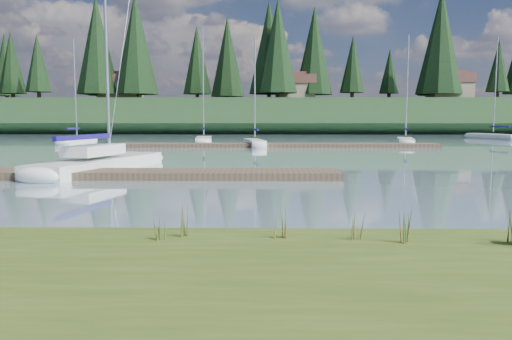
{
  "coord_description": "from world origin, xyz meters",
  "views": [
    {
      "loc": [
        1.02,
        -10.46,
        2.36
      ],
      "look_at": [
        0.86,
        -0.5,
        1.31
      ],
      "focal_mm": 35.0,
      "sensor_mm": 36.0,
      "label": 1
    }
  ],
  "objects": [
    {
      "name": "dock_near",
      "position": [
        -4.0,
        9.0,
        0.15
      ],
      "size": [
        16.0,
        2.0,
        0.3
      ],
      "primitive_type": "cube",
      "color": "#4C3D2C",
      "rests_on": "ground"
    },
    {
      "name": "mud_lip",
      "position": [
        0.0,
        -1.6,
        0.07
      ],
      "size": [
        60.0,
        0.5,
        0.14
      ],
      "primitive_type": "cube",
      "color": "#33281C",
      "rests_on": "ground"
    },
    {
      "name": "weed_3",
      "position": [
        -0.73,
        -2.43,
        0.57
      ],
      "size": [
        0.17,
        0.14,
        0.52
      ],
      "color": "#475B23",
      "rests_on": "bank"
    },
    {
      "name": "sailboat_bg_5",
      "position": [
        26.46,
        46.52,
        0.32
      ],
      "size": [
        3.79,
        8.02,
        11.31
      ],
      "rotation": [
        0.0,
        0.0,
        1.87
      ],
      "color": "white",
      "rests_on": "ground"
    },
    {
      "name": "dock_far",
      "position": [
        2.0,
        30.0,
        0.15
      ],
      "size": [
        26.0,
        2.2,
        0.3
      ],
      "primitive_type": "cube",
      "color": "#4C3D2C",
      "rests_on": "ground"
    },
    {
      "name": "weed_2",
      "position": [
        3.27,
        -2.58,
        0.63
      ],
      "size": [
        0.17,
        0.14,
        0.67
      ],
      "color": "#475B23",
      "rests_on": "bank"
    },
    {
      "name": "conifer_4",
      "position": [
        3.0,
        66.0,
        13.09
      ],
      "size": [
        6.16,
        6.16,
        15.1
      ],
      "color": "#382619",
      "rests_on": "ridge"
    },
    {
      "name": "sailboat_bg_4",
      "position": [
        13.64,
        34.41,
        0.33
      ],
      "size": [
        2.64,
        6.53,
        9.63
      ],
      "rotation": [
        0.0,
        0.0,
        1.35
      ],
      "color": "white",
      "rests_on": "ground"
    },
    {
      "name": "conifer_1",
      "position": [
        -40.0,
        71.0,
        11.28
      ],
      "size": [
        4.4,
        4.4,
        11.3
      ],
      "color": "#382619",
      "rests_on": "ridge"
    },
    {
      "name": "ground",
      "position": [
        0.0,
        30.0,
        0.0
      ],
      "size": [
        200.0,
        200.0,
        0.0
      ],
      "primitive_type": "plane",
      "color": "#82A0AD",
      "rests_on": "ground"
    },
    {
      "name": "weed_4",
      "position": [
        2.56,
        -2.32,
        0.55
      ],
      "size": [
        0.17,
        0.14,
        0.48
      ],
      "color": "#475B23",
      "rests_on": "bank"
    },
    {
      "name": "ridge",
      "position": [
        0.0,
        73.0,
        2.5
      ],
      "size": [
        200.0,
        20.0,
        5.0
      ],
      "primitive_type": "cube",
      "color": "#1C361A",
      "rests_on": "ground"
    },
    {
      "name": "weed_5",
      "position": [
        5.03,
        -2.47,
        0.65
      ],
      "size": [
        0.17,
        0.14,
        0.71
      ],
      "color": "#475B23",
      "rests_on": "bank"
    },
    {
      "name": "sailboat_bg_0",
      "position": [
        -16.26,
        35.95,
        0.33
      ],
      "size": [
        1.87,
        6.61,
        9.62
      ],
      "rotation": [
        0.0,
        0.0,
        1.48
      ],
      "color": "white",
      "rests_on": "ground"
    },
    {
      "name": "house_0",
      "position": [
        -22.0,
        70.0,
        7.31
      ],
      "size": [
        6.3,
        5.3,
        4.65
      ],
      "color": "gray",
      "rests_on": "ridge"
    },
    {
      "name": "sailboat_main",
      "position": [
        -6.15,
        12.35,
        0.42
      ],
      "size": [
        4.1,
        9.78,
        13.74
      ],
      "rotation": [
        0.0,
        0.0,
        1.33
      ],
      "color": "white",
      "rests_on": "ground"
    },
    {
      "name": "weed_1",
      "position": [
        1.29,
        -2.24,
        0.58
      ],
      "size": [
        0.17,
        0.14,
        0.55
      ],
      "color": "#475B23",
      "rests_on": "bank"
    },
    {
      "name": "house_2",
      "position": [
        30.0,
        69.0,
        7.31
      ],
      "size": [
        6.3,
        5.3,
        4.65
      ],
      "color": "gray",
      "rests_on": "ridge"
    },
    {
      "name": "conifer_6",
      "position": [
        28.0,
        68.0,
        13.99
      ],
      "size": [
        7.04,
        7.04,
        17.0
      ],
      "color": "#382619",
      "rests_on": "ridge"
    },
    {
      "name": "house_1",
      "position": [
        6.0,
        71.0,
        7.31
      ],
      "size": [
        6.3,
        5.3,
        4.65
      ],
      "color": "gray",
      "rests_on": "ridge"
    },
    {
      "name": "sailboat_bg_2",
      "position": [
        0.15,
        31.34,
        0.34
      ],
      "size": [
        2.08,
        5.9,
        8.95
      ],
      "rotation": [
        0.0,
        0.0,
        1.74
      ],
      "color": "white",
      "rests_on": "ground"
    },
    {
      "name": "conifer_2",
      "position": [
        -25.0,
        68.0,
        13.54
      ],
      "size": [
        6.6,
        6.6,
        16.05
      ],
      "color": "#382619",
      "rests_on": "ridge"
    },
    {
      "name": "conifer_5",
      "position": [
        15.0,
        70.0,
        10.83
      ],
      "size": [
        3.96,
        3.96,
        10.35
      ],
      "color": "#382619",
      "rests_on": "ridge"
    },
    {
      "name": "weed_0",
      "position": [
        -0.37,
        -2.18,
        0.63
      ],
      "size": [
        0.17,
        0.14,
        0.68
      ],
      "color": "#475B23",
      "rests_on": "bank"
    },
    {
      "name": "sailboat_bg_1",
      "position": [
        -4.7,
        36.66,
        0.33
      ],
      "size": [
        2.13,
        7.21,
        10.69
      ],
      "rotation": [
        0.0,
        0.0,
        1.68
      ],
      "color": "white",
      "rests_on": "ground"
    },
    {
      "name": "conifer_3",
      "position": [
        -10.0,
        72.0,
        11.74
      ],
      "size": [
        4.84,
        4.84,
        12.25
      ],
      "color": "#382619",
      "rests_on": "ridge"
    }
  ]
}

